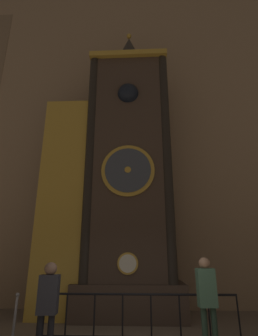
% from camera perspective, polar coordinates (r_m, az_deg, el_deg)
% --- Properties ---
extents(cathedral_back_wall, '(24.00, 0.32, 14.64)m').
position_cam_1_polar(cathedral_back_wall, '(11.35, 1.22, 11.01)').
color(cathedral_back_wall, '#997A5B').
rests_on(cathedral_back_wall, ground_plane).
extents(clock_tower, '(4.48, 1.81, 10.36)m').
position_cam_1_polar(clock_tower, '(8.86, -3.39, -1.83)').
color(clock_tower, '#423328').
rests_on(clock_tower, ground_plane).
extents(railing_fence, '(4.46, 0.05, 0.93)m').
position_cam_1_polar(railing_fence, '(6.63, 1.71, -29.08)').
color(railing_fence, black).
rests_on(railing_fence, ground_plane).
extents(visitor_near, '(0.36, 0.25, 1.63)m').
position_cam_1_polar(visitor_near, '(5.33, -17.24, -25.92)').
color(visitor_near, black).
rests_on(visitor_near, ground_plane).
extents(visitor_far, '(0.35, 0.24, 1.70)m').
position_cam_1_polar(visitor_far, '(5.75, 16.61, -24.92)').
color(visitor_far, '#213427').
rests_on(visitor_far, ground_plane).
extents(stanchion_post, '(0.28, 0.28, 0.94)m').
position_cam_1_polar(stanchion_post, '(7.07, -23.77, -28.84)').
color(stanchion_post, gray).
rests_on(stanchion_post, ground_plane).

